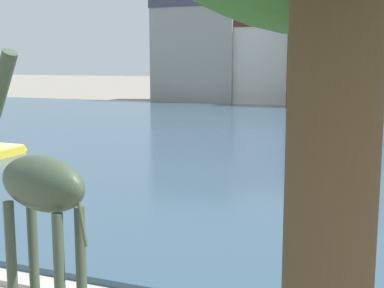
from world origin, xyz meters
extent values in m
cube|color=#334C60|center=(0.00, 28.03, 0.13)|extent=(86.31, 40.64, 0.26)
cylinder|color=#3D4C38|center=(-0.55, 5.84, 1.07)|extent=(0.16, 0.16, 2.14)
cylinder|color=#3D4C38|center=(-0.46, 6.23, 1.07)|extent=(0.16, 0.16, 2.14)
cylinder|color=#3D4C38|center=(0.50, 5.60, 1.07)|extent=(0.16, 0.16, 2.14)
cylinder|color=#3D4C38|center=(0.59, 5.99, 1.07)|extent=(0.16, 0.16, 2.14)
ellipsoid|color=#3D4C38|center=(0.02, 5.92, 2.45)|extent=(1.75, 0.98, 0.82)
cylinder|color=#3D4C38|center=(0.78, 5.74, 2.11)|extent=(0.24, 0.10, 0.87)
ellipsoid|color=gold|center=(-11.49, 17.98, 0.31)|extent=(1.87, 2.00, 0.58)
cube|color=gray|center=(-15.40, 52.56, 4.83)|extent=(8.83, 7.18, 9.67)
cube|color=#42424C|center=(-15.40, 52.56, 10.07)|extent=(9.01, 7.33, 0.80)
cube|color=beige|center=(-8.93, 52.91, 3.79)|extent=(6.46, 7.00, 7.58)
cube|color=#51281E|center=(-8.93, 52.91, 7.98)|extent=(6.58, 7.14, 0.80)
cube|color=gray|center=(-0.94, 51.54, 4.95)|extent=(8.40, 7.34, 9.90)
camera|label=1|loc=(4.83, -0.16, 4.18)|focal=49.31mm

